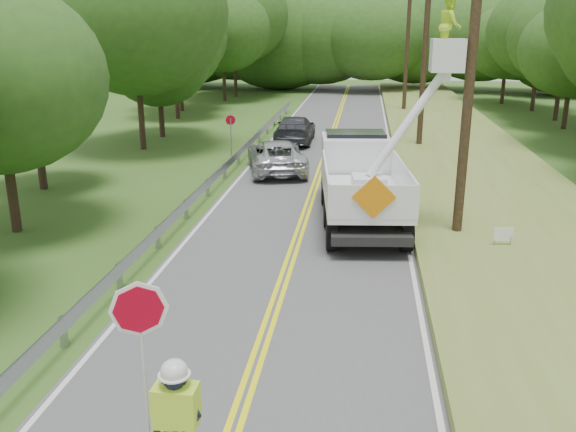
# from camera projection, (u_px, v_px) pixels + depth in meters

# --- Properties ---
(ground) EXTENTS (140.00, 140.00, 0.00)m
(ground) POSITION_uv_depth(u_px,v_px,m) (248.00, 388.00, 11.30)
(ground) COLOR #3B5519
(ground) RESTS_ON ground
(road) EXTENTS (7.20, 96.00, 0.03)m
(road) POSITION_uv_depth(u_px,v_px,m) (313.00, 193.00, 24.55)
(road) COLOR #515153
(road) RESTS_ON ground
(guardrail) EXTENTS (0.18, 48.00, 0.77)m
(guardrail) POSITION_uv_depth(u_px,v_px,m) (221.00, 172.00, 25.73)
(guardrail) COLOR gray
(guardrail) RESTS_ON ground
(utility_poles) EXTENTS (1.60, 43.30, 10.00)m
(utility_poles) POSITION_uv_depth(u_px,v_px,m) (440.00, 56.00, 25.24)
(utility_poles) COLOR black
(utility_poles) RESTS_ON ground
(tall_grass_verge) EXTENTS (7.00, 96.00, 0.30)m
(tall_grass_verge) POSITION_uv_depth(u_px,v_px,m) (494.00, 195.00, 23.66)
(tall_grass_verge) COLOR olive
(tall_grass_verge) RESTS_ON ground
(treeline_left) EXTENTS (11.30, 56.52, 12.02)m
(treeline_left) POSITION_uv_depth(u_px,v_px,m) (176.00, 29.00, 39.74)
(treeline_left) COLOR #332319
(treeline_left) RESTS_ON ground
(treeline_horizon) EXTENTS (57.39, 14.59, 11.26)m
(treeline_horizon) POSITION_uv_depth(u_px,v_px,m) (347.00, 37.00, 62.88)
(treeline_horizon) COLOR #2A4D1A
(treeline_horizon) RESTS_ON ground
(flagger) EXTENTS (1.19, 0.49, 3.24)m
(flagger) POSITION_uv_depth(u_px,v_px,m) (177.00, 423.00, 8.41)
(flagger) COLOR #191E33
(flagger) RESTS_ON road
(bucket_truck) EXTENTS (4.44, 7.79, 7.30)m
(bucket_truck) POSITION_uv_depth(u_px,v_px,m) (364.00, 170.00, 21.27)
(bucket_truck) COLOR black
(bucket_truck) RESTS_ON road
(suv_silver) EXTENTS (3.62, 5.72, 1.47)m
(suv_silver) POSITION_uv_depth(u_px,v_px,m) (276.00, 156.00, 27.95)
(suv_silver) COLOR silver
(suv_silver) RESTS_ON road
(suv_darkgrey) EXTENTS (2.20, 5.26, 1.52)m
(suv_darkgrey) POSITION_uv_depth(u_px,v_px,m) (295.00, 129.00, 35.05)
(suv_darkgrey) COLOR #3B3D44
(suv_darkgrey) RESTS_ON road
(stop_sign_permanent) EXTENTS (0.47, 0.22, 2.36)m
(stop_sign_permanent) POSITION_uv_depth(u_px,v_px,m) (231.00, 132.00, 29.63)
(stop_sign_permanent) COLOR gray
(stop_sign_permanent) RESTS_ON ground
(yard_sign) EXTENTS (0.57, 0.09, 0.83)m
(yard_sign) POSITION_uv_depth(u_px,v_px,m) (503.00, 235.00, 17.74)
(yard_sign) COLOR white
(yard_sign) RESTS_ON ground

